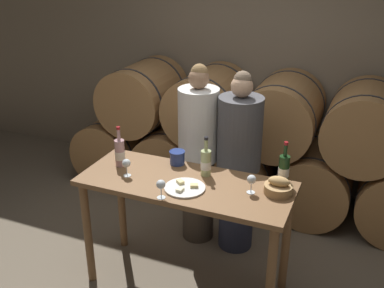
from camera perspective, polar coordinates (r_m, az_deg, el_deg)
The scene contains 15 objects.
ground_plane at distance 3.83m, azimuth -0.76°, elevation -17.17°, with size 10.00×10.00×0.00m, color #726654.
stone_wall_back at distance 4.95m, azimuth 8.90°, elevation 12.82°, with size 10.00×0.12×3.20m.
barrel_stack at distance 4.70m, azimuth 6.48°, elevation 0.26°, with size 3.81×0.88×1.39m.
tasting_table at distance 3.37m, azimuth -0.83°, elevation -6.97°, with size 1.58×0.63×0.93m.
person_left at distance 3.94m, azimuth 0.81°, elevation -1.49°, with size 0.35×0.35×1.65m.
person_right at distance 3.84m, azimuth 5.92°, elevation -2.60°, with size 0.37×0.37×1.62m.
wine_bottle_red at distance 3.30m, azimuth 11.58°, elevation -3.15°, with size 0.08×0.08×0.32m.
wine_bottle_white at distance 3.35m, azimuth 1.77°, elevation -2.37°, with size 0.08×0.08×0.31m.
wine_bottle_rose at distance 3.53m, azimuth -9.15°, elevation -1.08°, with size 0.08×0.08×0.33m.
blue_crock at distance 3.54m, azimuth -1.89°, elevation -1.65°, with size 0.12×0.12×0.11m.
bread_basket at distance 3.19m, azimuth 10.92°, elevation -5.38°, with size 0.20×0.20×0.13m.
cheese_plate at distance 3.20m, azimuth -0.92°, elevation -5.56°, with size 0.29×0.29×0.04m.
wine_glass_far_left at distance 3.37m, azimuth -8.33°, elevation -2.52°, with size 0.06×0.06×0.14m.
wine_glass_left at distance 3.05m, azimuth -3.97°, elevation -5.23°, with size 0.06×0.06×0.14m.
wine_glass_center at distance 3.14m, azimuth 7.56°, elevation -4.57°, with size 0.06×0.06×0.14m.
Camera 1 is at (1.16, -2.66, 2.50)m, focal length 42.00 mm.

